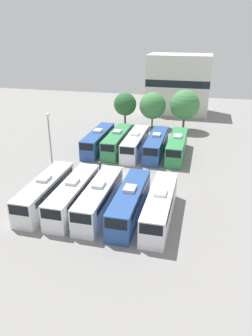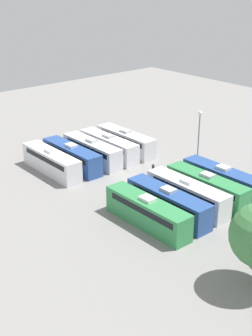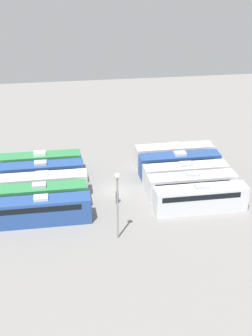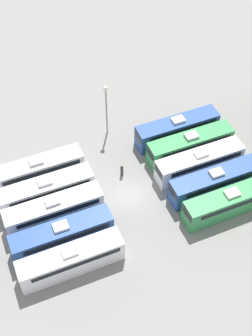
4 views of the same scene
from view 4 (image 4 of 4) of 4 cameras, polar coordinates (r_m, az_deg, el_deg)
The scene contains 13 objects.
ground_plane at distance 55.68m, azimuth 0.49°, elevation -3.25°, with size 113.38×113.38×0.00m, color gray.
bus_0 at distance 56.88m, azimuth -10.69°, elevation -0.23°, with size 2.45×11.10×3.39m.
bus_1 at distance 54.74m, azimuth -9.66°, elevation -2.68°, with size 2.45×11.10×3.39m.
bus_2 at distance 52.92m, azimuth -8.75°, elevation -5.07°, with size 2.45×11.10×3.39m.
bus_3 at distance 50.97m, azimuth -7.76°, elevation -8.02°, with size 2.45×11.10×3.39m.
bus_4 at distance 49.28m, azimuth -6.69°, elevation -11.01°, with size 2.45×11.10×3.39m.
bus_5 at distance 61.06m, azimuth 6.29°, elevation 4.81°, with size 2.45×11.10×3.39m.
bus_6 at distance 59.26m, azimuth 7.86°, elevation 2.87°, with size 2.45×11.10×3.39m.
bus_7 at distance 57.44m, azimuth 8.97°, elevation 0.74°, with size 2.45×11.10×3.39m.
bus_8 at distance 55.78m, azimuth 10.79°, elevation -1.59°, with size 2.45×11.10×3.39m.
bus_9 at distance 54.29m, azimuth 12.58°, elevation -4.00°, with size 2.45×11.10×3.39m.
worker_person at distance 56.93m, azimuth -0.51°, elevation -0.29°, with size 0.36×0.36×1.81m.
light_pole at distance 59.02m, azimuth -2.44°, elevation 8.04°, with size 0.60×0.60×7.80m.
Camera 4 is at (30.94, -13.46, 44.29)m, focal length 50.00 mm.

